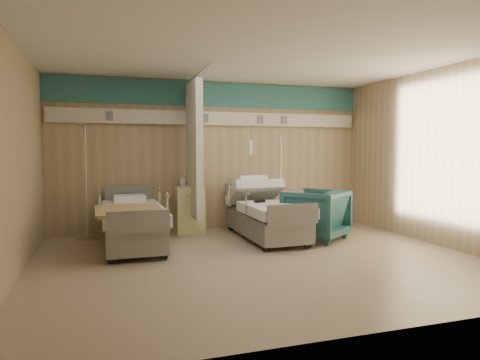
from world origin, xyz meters
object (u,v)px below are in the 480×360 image
at_px(visitor_armchair, 316,214).
at_px(bed_left, 133,227).
at_px(bed_right, 266,220).
at_px(iv_stand_right, 280,209).
at_px(bedside_cabinet, 189,210).
at_px(iv_stand_left, 87,216).

bearing_deg(visitor_armchair, bed_left, -42.23).
bearing_deg(bed_right, iv_stand_right, 54.24).
xyz_separation_m(visitor_armchair, iv_stand_right, (-0.12, 1.21, -0.06)).
relative_size(bedside_cabinet, iv_stand_right, 0.47).
bearing_deg(bed_left, bedside_cabinet, 40.60).
height_order(bed_right, iv_stand_right, iv_stand_right).
bearing_deg(bed_right, iv_stand_left, 163.35).
bearing_deg(bed_right, visitor_armchair, -21.62).
relative_size(bed_right, visitor_armchair, 2.31).
height_order(bed_right, visitor_armchair, visitor_armchair).
relative_size(bed_left, visitor_armchair, 2.31).
bearing_deg(visitor_armchair, iv_stand_right, -120.48).
height_order(bed_right, bedside_cabinet, bedside_cabinet).
bearing_deg(iv_stand_right, bed_left, -162.41).
distance_m(bed_left, iv_stand_right, 2.99).
bearing_deg(iv_stand_left, bedside_cabinet, 1.13).
xyz_separation_m(bed_right, iv_stand_right, (0.65, 0.90, 0.05)).
bearing_deg(iv_stand_left, bed_right, -16.65).
xyz_separation_m(bedside_cabinet, iv_stand_left, (-1.74, -0.03, -0.03)).
xyz_separation_m(bedside_cabinet, visitor_armchair, (1.93, -1.21, -0.00)).
distance_m(bed_right, iv_stand_right, 1.12).
height_order(bedside_cabinet, iv_stand_right, iv_stand_right).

